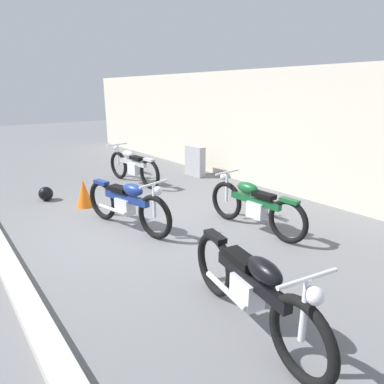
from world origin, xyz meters
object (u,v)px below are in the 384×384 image
(helmet, at_px, (46,194))
(motorcycle_green, at_px, (254,205))
(stone_marker, at_px, (195,161))
(motorcycle_black, at_px, (251,289))
(traffic_cone, at_px, (84,193))
(motorcycle_silver, at_px, (133,166))
(motorcycle_blue, at_px, (127,204))

(helmet, xyz_separation_m, motorcycle_green, (3.69, 2.26, 0.28))
(stone_marker, relative_size, helmet, 2.75)
(helmet, height_order, motorcycle_black, motorcycle_black)
(traffic_cone, xyz_separation_m, motorcycle_green, (2.81, 1.77, 0.15))
(traffic_cone, xyz_separation_m, motorcycle_black, (4.44, -0.07, 0.17))
(helmet, distance_m, motorcycle_silver, 2.12)
(motorcycle_silver, distance_m, motorcycle_green, 3.79)
(motorcycle_silver, relative_size, motorcycle_black, 1.00)
(motorcycle_green, bearing_deg, helmet, 29.11)
(traffic_cone, relative_size, motorcycle_green, 0.28)
(helmet, xyz_separation_m, motorcycle_silver, (-0.09, 2.09, 0.29))
(motorcycle_black, bearing_deg, helmet, -164.19)
(motorcycle_silver, bearing_deg, stone_marker, -107.86)
(motorcycle_green, xyz_separation_m, motorcycle_black, (1.63, -1.84, 0.02))
(motorcycle_blue, relative_size, motorcycle_green, 1.01)
(stone_marker, bearing_deg, motorcycle_green, -23.57)
(traffic_cone, xyz_separation_m, motorcycle_silver, (-0.97, 1.60, 0.16))
(traffic_cone, bearing_deg, helmet, -150.80)
(helmet, xyz_separation_m, motorcycle_black, (5.32, 0.42, 0.30))
(stone_marker, bearing_deg, motorcycle_black, -33.41)
(helmet, relative_size, motorcycle_silver, 0.14)
(helmet, height_order, motorcycle_green, motorcycle_green)
(motorcycle_green, bearing_deg, traffic_cone, 29.80)
(stone_marker, distance_m, traffic_cone, 3.33)
(stone_marker, xyz_separation_m, helmet, (-0.26, -3.76, -0.25))
(traffic_cone, bearing_deg, stone_marker, 100.80)
(motorcycle_silver, bearing_deg, motorcycle_black, 156.61)
(traffic_cone, relative_size, motorcycle_black, 0.27)
(helmet, relative_size, traffic_cone, 0.53)
(stone_marker, relative_size, motorcycle_blue, 0.40)
(helmet, distance_m, motorcycle_green, 4.34)
(motorcycle_black, bearing_deg, traffic_cone, -169.62)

